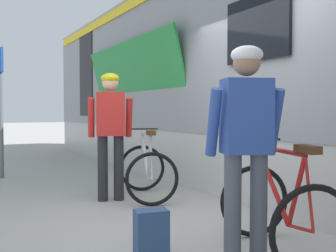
% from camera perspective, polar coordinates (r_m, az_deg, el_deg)
% --- Properties ---
extents(ground_plane, '(80.00, 80.00, 0.00)m').
position_cam_1_polar(ground_plane, '(4.49, -0.56, -13.90)').
color(ground_plane, '#A09E99').
extents(train_car, '(3.24, 16.51, 3.88)m').
position_cam_1_polar(train_car, '(6.93, 15.63, 8.10)').
color(train_car, gray).
rests_on(train_car, ground).
extents(cyclist_near_in_red, '(0.66, 0.43, 1.76)m').
position_cam_1_polar(cyclist_near_in_red, '(5.56, -8.21, 0.21)').
color(cyclist_near_in_red, '#232328').
rests_on(cyclist_near_in_red, ground).
extents(cyclist_far_in_blue, '(0.66, 0.44, 1.76)m').
position_cam_1_polar(cyclist_far_in_blue, '(3.26, 11.09, -1.19)').
color(cyclist_far_in_blue, '#4C515B').
rests_on(cyclist_far_in_blue, ground).
extents(bicycle_near_silver, '(1.00, 1.23, 0.99)m').
position_cam_1_polar(bicycle_near_silver, '(5.72, -3.07, -6.28)').
color(bicycle_near_silver, black).
rests_on(bicycle_near_silver, ground).
extents(bicycle_far_red, '(0.98, 1.23, 0.99)m').
position_cam_1_polar(bicycle_far_red, '(3.62, 15.71, -11.34)').
color(bicycle_far_red, black).
rests_on(bicycle_far_red, ground).
extents(backpack_on_platform, '(0.31, 0.22, 0.40)m').
position_cam_1_polar(backpack_on_platform, '(3.53, -2.42, -15.01)').
color(backpack_on_platform, navy).
rests_on(backpack_on_platform, ground).
extents(platform_sign_post, '(0.08, 0.70, 2.40)m').
position_cam_1_polar(platform_sign_post, '(7.98, -22.81, 4.74)').
color(platform_sign_post, '#595B60').
rests_on(platform_sign_post, ground).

